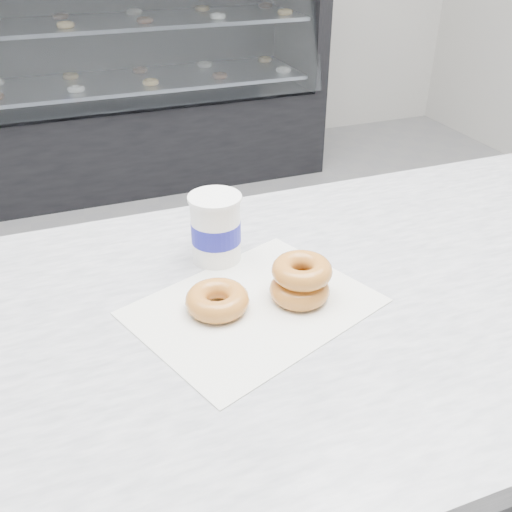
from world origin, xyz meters
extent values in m
plane|color=gray|center=(0.00, 0.00, 0.00)|extent=(5.00, 5.00, 0.00)
cube|color=#333335|center=(0.00, -0.60, 0.43)|extent=(3.00, 0.70, 0.86)
cube|color=silver|center=(0.00, -0.60, 0.88)|extent=(3.06, 0.76, 0.04)
cube|color=black|center=(0.00, 2.10, 0.25)|extent=(2.40, 0.70, 0.50)
cube|color=black|center=(0.00, 2.42, 0.88)|extent=(2.40, 0.06, 0.75)
cube|color=black|center=(1.16, 2.10, 0.88)|extent=(0.08, 0.70, 0.75)
cube|color=white|center=(0.00, 1.79, 0.88)|extent=(2.28, 0.16, 0.70)
cube|color=silver|center=(0.00, 2.10, 0.58)|extent=(2.20, 0.55, 0.02)
cube|color=silver|center=(0.00, 2.10, 0.90)|extent=(2.20, 0.55, 0.02)
cube|color=silver|center=(-0.15, -0.59, 0.90)|extent=(0.41, 0.36, 0.00)
torus|color=#BA7433|center=(-0.20, -0.58, 0.92)|extent=(0.12, 0.12, 0.03)
torus|color=#BA7433|center=(-0.08, -0.60, 0.92)|extent=(0.09, 0.09, 0.03)
torus|color=#BA7433|center=(-0.07, -0.59, 0.95)|extent=(0.13, 0.13, 0.03)
cylinder|color=white|center=(-0.16, -0.44, 0.96)|extent=(0.09, 0.09, 0.12)
cylinder|color=white|center=(-0.16, -0.44, 1.02)|extent=(0.09, 0.09, 0.01)
cylinder|color=#1C1E9A|center=(-0.16, -0.44, 0.95)|extent=(0.09, 0.09, 0.04)
camera|label=1|loc=(-0.39, -1.24, 1.41)|focal=40.00mm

